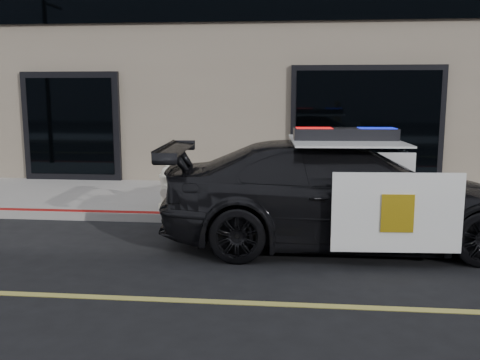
# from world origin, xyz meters

# --- Properties ---
(sidewalk_n) EXTENTS (60.00, 3.50, 0.15)m
(sidewalk_n) POSITION_xyz_m (0.00, 5.25, 0.07)
(sidewalk_n) COLOR gray
(sidewalk_n) RESTS_ON ground
(police_car) EXTENTS (2.82, 5.64, 1.77)m
(police_car) POSITION_xyz_m (-1.89, 2.41, 0.79)
(police_car) COLOR black
(police_car) RESTS_ON ground
(fire_hydrant) EXTENTS (0.36, 0.50, 0.79)m
(fire_hydrant) POSITION_xyz_m (-4.95, 3.99, 0.52)
(fire_hydrant) COLOR beige
(fire_hydrant) RESTS_ON sidewalk_n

